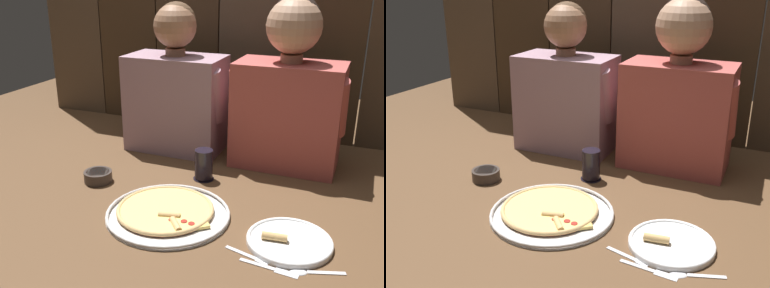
{
  "view_description": "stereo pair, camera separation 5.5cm",
  "coord_description": "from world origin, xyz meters",
  "views": [
    {
      "loc": [
        0.52,
        -1.15,
        0.7
      ],
      "look_at": [
        -0.0,
        0.1,
        0.18
      ],
      "focal_mm": 41.52,
      "sensor_mm": 36.0,
      "label": 1
    },
    {
      "loc": [
        0.57,
        -1.13,
        0.7
      ],
      "look_at": [
        -0.0,
        0.1,
        0.18
      ],
      "focal_mm": 41.52,
      "sensor_mm": 36.0,
      "label": 2
    }
  ],
  "objects": [
    {
      "name": "diner_left",
      "position": [
        -0.23,
        0.47,
        0.26
      ],
      "size": [
        0.43,
        0.22,
        0.6
      ],
      "color": "gray",
      "rests_on": "ground"
    },
    {
      "name": "table_spoon",
      "position": [
        0.43,
        -0.19,
        0.0
      ],
      "size": [
        0.14,
        0.06,
        0.01
      ],
      "color": "silver",
      "rests_on": "ground"
    },
    {
      "name": "dipping_bowl",
      "position": [
        -0.35,
        0.06,
        0.02
      ],
      "size": [
        0.1,
        0.1,
        0.04
      ],
      "color": "#3D332D",
      "rests_on": "ground"
    },
    {
      "name": "table_fork",
      "position": [
        0.27,
        -0.18,
        0.0
      ],
      "size": [
        0.13,
        0.05,
        0.01
      ],
      "color": "silver",
      "rests_on": "ground"
    },
    {
      "name": "drinking_glass",
      "position": [
        -0.01,
        0.22,
        0.06
      ],
      "size": [
        0.08,
        0.08,
        0.11
      ],
      "color": "black",
      "rests_on": "ground"
    },
    {
      "name": "diner_right",
      "position": [
        0.23,
        0.47,
        0.29
      ],
      "size": [
        0.43,
        0.23,
        0.63
      ],
      "color": "#AD4C47",
      "rests_on": "ground"
    },
    {
      "name": "dinner_plate",
      "position": [
        0.36,
        -0.08,
        0.01
      ],
      "size": [
        0.24,
        0.24,
        0.03
      ],
      "color": "white",
      "rests_on": "ground"
    },
    {
      "name": "table_knife",
      "position": [
        0.34,
        -0.21,
        0.0
      ],
      "size": [
        0.16,
        0.03,
        0.01
      ],
      "color": "silver",
      "rests_on": "ground"
    },
    {
      "name": "pizza_tray",
      "position": [
        -0.02,
        -0.06,
        0.01
      ],
      "size": [
        0.38,
        0.38,
        0.03
      ],
      "color": "silver",
      "rests_on": "ground"
    },
    {
      "name": "ground_plane",
      "position": [
        0.0,
        0.0,
        0.0
      ],
      "size": [
        3.2,
        3.2,
        0.0
      ],
      "primitive_type": "plane",
      "color": "brown"
    }
  ]
}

